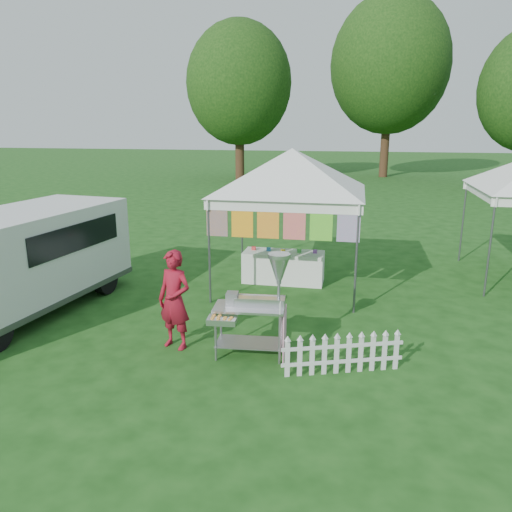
# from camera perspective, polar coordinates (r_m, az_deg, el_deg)

# --- Properties ---
(ground) EXTENTS (120.00, 120.00, 0.00)m
(ground) POSITION_cam_1_polar(r_m,az_deg,el_deg) (7.97, 0.41, -11.09)
(ground) COLOR #174313
(ground) RESTS_ON ground
(canopy_main) EXTENTS (4.24, 4.24, 3.45)m
(canopy_main) POSITION_cam_1_polar(r_m,az_deg,el_deg) (10.63, 4.17, 12.13)
(canopy_main) COLOR #59595E
(canopy_main) RESTS_ON ground
(tree_left) EXTENTS (6.40, 6.40, 9.53)m
(tree_left) POSITION_cam_1_polar(r_m,az_deg,el_deg) (31.98, -1.94, 19.09)
(tree_left) COLOR #392715
(tree_left) RESTS_ON ground
(tree_mid) EXTENTS (7.60, 7.60, 11.52)m
(tree_mid) POSITION_cam_1_polar(r_m,az_deg,el_deg) (35.26, 15.07, 20.36)
(tree_mid) COLOR #392715
(tree_mid) RESTS_ON ground
(donut_cart) EXTENTS (1.17, 0.89, 1.64)m
(donut_cart) POSITION_cam_1_polar(r_m,az_deg,el_deg) (7.51, 0.52, -4.78)
(donut_cart) COLOR gray
(donut_cart) RESTS_ON ground
(vendor) EXTENTS (0.67, 0.54, 1.60)m
(vendor) POSITION_cam_1_polar(r_m,az_deg,el_deg) (8.00, -9.30, -4.97)
(vendor) COLOR maroon
(vendor) RESTS_ON ground
(cargo_van) EXTENTS (2.42, 4.83, 1.93)m
(cargo_van) POSITION_cam_1_polar(r_m,az_deg,el_deg) (10.32, -25.10, -0.30)
(cargo_van) COLOR silver
(cargo_van) RESTS_ON ground
(picket_fence) EXTENTS (1.70, 0.63, 0.56)m
(picket_fence) POSITION_cam_1_polar(r_m,az_deg,el_deg) (7.39, 9.87, -11.04)
(picket_fence) COLOR silver
(picket_fence) RESTS_ON ground
(display_table) EXTENTS (1.80, 0.70, 0.70)m
(display_table) POSITION_cam_1_polar(r_m,az_deg,el_deg) (11.32, 3.15, -1.25)
(display_table) COLOR white
(display_table) RESTS_ON ground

